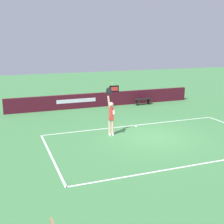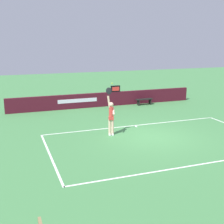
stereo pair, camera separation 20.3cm
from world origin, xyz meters
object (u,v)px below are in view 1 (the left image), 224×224
speed_display (114,89)px  courtside_bench_near (143,100)px  tennis_player (111,116)px  tennis_ball (112,83)px

speed_display → courtside_bench_near: 2.30m
speed_display → tennis_player: bearing=-112.4°
tennis_player → tennis_ball: (0.00, -0.15, 1.63)m
tennis_player → courtside_bench_near: (4.69, 5.86, -0.66)m
tennis_ball → courtside_bench_near: 7.96m
courtside_bench_near → tennis_ball: bearing=-127.9°
speed_display → courtside_bench_near: bearing=-15.4°
speed_display → tennis_player: tennis_player is taller
speed_display → courtside_bench_near: speed_display is taller
speed_display → courtside_bench_near: (2.04, -0.56, -0.88)m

